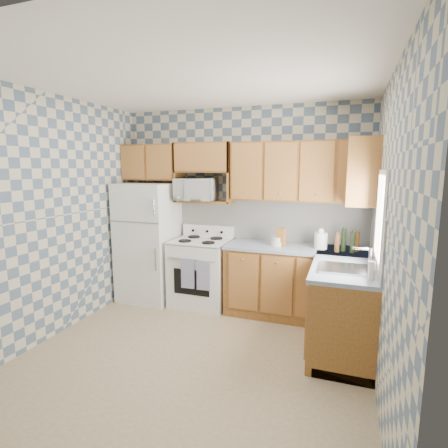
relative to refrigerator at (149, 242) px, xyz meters
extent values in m
plane|color=#876F52|center=(1.27, -1.25, -0.84)|extent=(3.40, 3.40, 0.00)
cube|color=slate|center=(1.27, 0.35, 0.51)|extent=(3.40, 0.02, 2.70)
cube|color=slate|center=(2.97, -1.25, 0.51)|extent=(0.02, 3.20, 2.70)
cube|color=white|center=(1.68, 0.34, 0.36)|extent=(2.60, 0.02, 0.56)
cube|color=white|center=(2.96, -0.45, 0.36)|extent=(0.02, 1.60, 0.56)
cube|color=white|center=(0.00, 0.00, 0.00)|extent=(0.75, 0.70, 1.68)
cube|color=white|center=(0.80, 0.03, -0.39)|extent=(0.76, 0.65, 0.90)
cube|color=silver|center=(0.80, 0.03, 0.07)|extent=(0.76, 0.65, 0.02)
cube|color=white|center=(0.80, 0.30, 0.16)|extent=(0.76, 0.08, 0.17)
cube|color=navy|center=(0.76, -0.32, -0.30)|extent=(0.18, 0.02, 0.39)
cube|color=navy|center=(0.98, -0.32, -0.30)|extent=(0.18, 0.02, 0.39)
cube|color=brown|center=(2.10, 0.05, -0.40)|extent=(1.75, 0.60, 0.88)
cube|color=brown|center=(2.67, -0.45, -0.40)|extent=(0.60, 1.60, 0.88)
cube|color=slate|center=(2.10, 0.05, 0.06)|extent=(1.77, 0.63, 0.04)
cube|color=slate|center=(2.67, -0.45, 0.06)|extent=(0.63, 1.60, 0.04)
cube|color=brown|center=(2.10, 0.19, 1.01)|extent=(1.75, 0.33, 0.74)
cube|color=brown|center=(-0.02, 0.19, 1.13)|extent=(0.82, 0.33, 0.50)
cube|color=brown|center=(2.81, 0.00, 1.01)|extent=(0.33, 0.70, 0.74)
cube|color=brown|center=(0.80, 0.19, 0.60)|extent=(0.80, 0.33, 0.03)
imported|color=white|center=(0.70, 0.12, 0.76)|extent=(0.59, 0.44, 0.31)
cube|color=#B7B7BC|center=(2.67, -0.80, 0.09)|extent=(0.48, 0.40, 0.03)
cube|color=white|center=(2.96, -0.80, 0.61)|extent=(0.02, 0.66, 0.86)
cylinder|color=black|center=(2.65, 0.01, 0.21)|extent=(0.06, 0.06, 0.26)
cylinder|color=black|center=(2.75, -0.05, 0.20)|extent=(0.06, 0.06, 0.25)
cylinder|color=brown|center=(2.80, 0.05, 0.19)|extent=(0.06, 0.06, 0.23)
cylinder|color=brown|center=(2.58, -0.07, 0.19)|extent=(0.06, 0.06, 0.21)
cube|color=brown|center=(1.90, 0.01, 0.19)|extent=(0.12, 0.12, 0.23)
cylinder|color=white|center=(2.39, 0.03, 0.18)|extent=(0.16, 0.16, 0.20)
cylinder|color=beige|center=(2.89, -1.06, 0.17)|extent=(0.06, 0.06, 0.17)
camera|label=1|loc=(2.65, -4.28, 1.06)|focal=28.00mm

